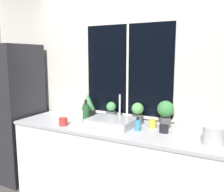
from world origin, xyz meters
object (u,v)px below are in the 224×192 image
(potted_plant_far_right, at_px, (165,112))
(mug_red, at_px, (63,122))
(potted_plant_center_right, at_px, (138,113))
(potted_plant_center_left, at_px, (111,111))
(potted_plant_far_left, at_px, (88,103))
(soap_bottle, at_px, (138,125))
(sink, at_px, (111,122))
(refrigerator, at_px, (12,112))
(mug_black, at_px, (164,129))
(bottle_tall, at_px, (86,112))
(kettle, at_px, (214,135))
(mug_yellow, at_px, (152,124))

(potted_plant_far_right, relative_size, mug_red, 3.17)
(potted_plant_center_right, bearing_deg, potted_plant_center_left, 180.00)
(potted_plant_far_left, height_order, soap_bottle, potted_plant_far_left)
(potted_plant_center_left, relative_size, mug_red, 2.44)
(potted_plant_center_left, relative_size, potted_plant_far_right, 0.77)
(sink, relative_size, potted_plant_center_left, 2.17)
(refrigerator, bearing_deg, potted_plant_far_left, 14.38)
(potted_plant_center_left, height_order, mug_red, potted_plant_center_left)
(soap_bottle, relative_size, mug_black, 1.55)
(potted_plant_far_left, relative_size, potted_plant_far_right, 1.02)
(potted_plant_far_right, bearing_deg, refrigerator, -172.44)
(potted_plant_far_right, bearing_deg, bottle_tall, -168.13)
(potted_plant_far_left, xyz_separation_m, potted_plant_center_right, (0.68, 0.00, -0.05))
(kettle, bearing_deg, potted_plant_center_left, 165.48)
(potted_plant_center_left, distance_m, soap_bottle, 0.51)
(bottle_tall, xyz_separation_m, mug_black, (0.96, 0.00, -0.07))
(refrigerator, bearing_deg, potted_plant_far_right, 7.56)
(potted_plant_far_right, height_order, mug_black, potted_plant_far_right)
(potted_plant_far_left, distance_m, potted_plant_center_right, 0.69)
(sink, xyz_separation_m, potted_plant_far_right, (0.55, 0.23, 0.13))
(potted_plant_center_left, height_order, kettle, potted_plant_center_left)
(bottle_tall, xyz_separation_m, mug_yellow, (0.80, 0.12, -0.07))
(sink, height_order, kettle, sink)
(potted_plant_far_right, relative_size, mug_black, 3.14)
(refrigerator, xyz_separation_m, mug_yellow, (1.98, 0.20, 0.04))
(potted_plant_far_right, xyz_separation_m, bottle_tall, (-0.92, -0.19, -0.07))
(potted_plant_far_right, relative_size, bottle_tall, 1.12)
(soap_bottle, xyz_separation_m, mug_yellow, (0.11, 0.17, -0.02))
(potted_plant_far_right, height_order, bottle_tall, potted_plant_far_right)
(potted_plant_center_right, bearing_deg, mug_red, -147.43)
(mug_yellow, height_order, kettle, kettle)
(potted_plant_far_left, distance_m, potted_plant_far_right, 1.01)
(sink, distance_m, potted_plant_center_left, 0.27)
(potted_plant_far_left, xyz_separation_m, potted_plant_center_left, (0.34, 0.00, -0.07))
(mug_yellow, height_order, mug_black, mug_yellow)
(potted_plant_center_left, height_order, mug_black, potted_plant_center_left)
(soap_bottle, relative_size, mug_red, 1.57)
(potted_plant_center_right, distance_m, potted_plant_far_right, 0.33)
(potted_plant_far_right, height_order, mug_red, potted_plant_far_right)
(refrigerator, bearing_deg, potted_plant_center_right, 8.94)
(potted_plant_center_right, height_order, soap_bottle, potted_plant_center_right)
(refrigerator, relative_size, soap_bottle, 12.57)
(potted_plant_center_right, relative_size, mug_yellow, 2.71)
(mug_red, bearing_deg, potted_plant_center_right, 32.57)
(sink, bearing_deg, kettle, -4.51)
(mug_black, bearing_deg, soap_bottle, -167.69)
(bottle_tall, bearing_deg, refrigerator, -175.85)
(potted_plant_far_left, height_order, potted_plant_center_left, potted_plant_far_left)
(mug_red, bearing_deg, soap_bottle, 14.52)
(potted_plant_center_right, bearing_deg, kettle, -19.96)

